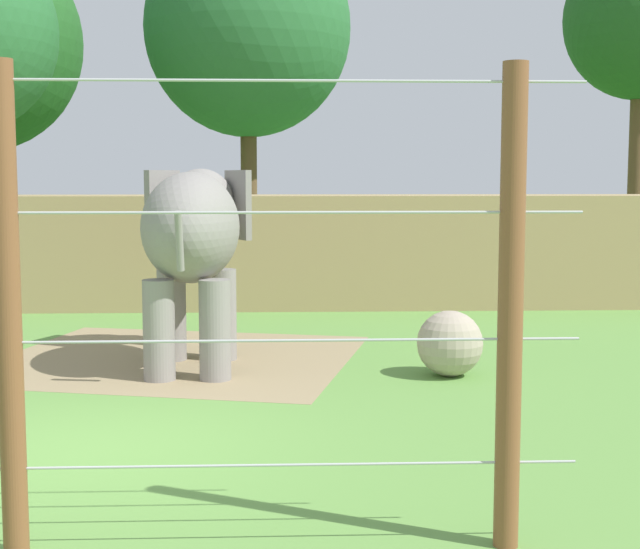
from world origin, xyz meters
TOP-DOWN VIEW (x-y plane):
  - ground_plane at (0.00, 0.00)m, footprint 120.00×120.00m
  - dirt_patch at (0.43, 4.69)m, footprint 6.10×5.82m
  - embankment_wall at (0.00, 10.26)m, footprint 36.00×1.80m
  - elephant at (0.78, 4.18)m, footprint 1.60×3.80m
  - enrichment_ball at (4.30, 3.30)m, footprint 0.89×0.89m
  - tree_behind_wall at (1.14, 16.36)m, footprint 5.50×5.50m

SIDE VIEW (x-z plane):
  - ground_plane at x=0.00m, z-range 0.00..0.00m
  - dirt_patch at x=0.43m, z-range 0.00..0.01m
  - enrichment_ball at x=4.30m, z-range 0.00..0.89m
  - embankment_wall at x=0.00m, z-range 0.00..2.31m
  - elephant at x=0.78m, z-range 0.46..3.27m
  - tree_behind_wall at x=1.14m, z-range 1.85..11.37m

